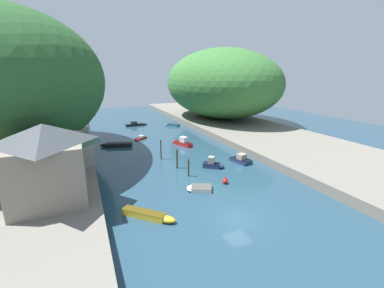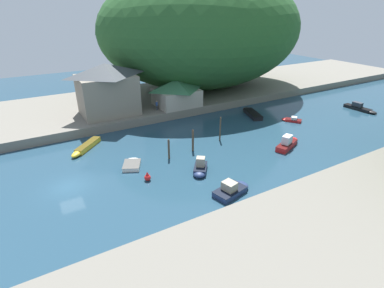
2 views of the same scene
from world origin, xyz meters
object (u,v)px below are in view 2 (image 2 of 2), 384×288
at_px(boat_yellow_tender, 251,113).
at_px(boat_mid_channel, 291,120).
at_px(waterfront_building, 107,89).
at_px(boat_white_cruiser, 232,189).
at_px(boat_small_dinghy, 288,143).
at_px(boathouse_shed, 177,92).
at_px(person_by_boathouse, 157,105).
at_px(boat_far_upstream, 200,168).
at_px(boat_moored_right, 132,164).
at_px(boat_far_right_bank, 360,108).
at_px(person_on_quay, 178,104).
at_px(boat_navy_launch, 85,148).
at_px(channel_buoy_near, 148,177).

height_order(boat_yellow_tender, boat_mid_channel, boat_mid_channel).
bearing_deg(waterfront_building, boat_white_cruiser, 10.17).
distance_m(boat_small_dinghy, boat_white_cruiser, 14.71).
bearing_deg(boat_yellow_tender, boathouse_shed, 162.72).
bearing_deg(boathouse_shed, boat_yellow_tender, 54.49).
height_order(boathouse_shed, boat_white_cruiser, boathouse_shed).
bearing_deg(boat_small_dinghy, person_by_boathouse, -172.96).
relative_size(boathouse_shed, boat_far_upstream, 2.24).
height_order(waterfront_building, boat_moored_right, waterfront_building).
distance_m(boat_small_dinghy, boat_far_right_bank, 24.29).
relative_size(waterfront_building, boathouse_shed, 1.21).
relative_size(boat_far_right_bank, person_by_boathouse, 3.71).
bearing_deg(waterfront_building, boat_small_dinghy, 39.69).
bearing_deg(person_on_quay, waterfront_building, -178.21).
distance_m(boat_yellow_tender, boat_far_upstream, 22.81).
bearing_deg(boat_moored_right, boat_far_right_bank, 25.22).
xyz_separation_m(boat_far_upstream, person_by_boathouse, (-20.06, 3.36, 1.84)).
bearing_deg(boat_far_upstream, boat_moored_right, -4.24).
distance_m(boat_white_cruiser, person_on_quay, 24.81).
height_order(waterfront_building, person_on_quay, waterfront_building).
height_order(boat_navy_launch, person_on_quay, person_on_quay).
xyz_separation_m(boat_mid_channel, boat_far_upstream, (6.94, -22.60, 0.28)).
distance_m(channel_buoy_near, person_by_boathouse, 20.99).
xyz_separation_m(boathouse_shed, boat_white_cruiser, (26.23, -6.96, -3.39)).
xyz_separation_m(boat_mid_channel, boat_far_right_bank, (2.37, 15.69, 0.16)).
bearing_deg(boat_moored_right, boat_mid_channel, 29.13).
xyz_separation_m(boat_small_dinghy, boat_mid_channel, (-6.99, 8.15, -0.30)).
xyz_separation_m(boat_moored_right, person_on_quay, (-12.96, 13.29, 2.13)).
xyz_separation_m(boathouse_shed, boat_navy_launch, (7.76, -18.27, -3.52)).
xyz_separation_m(boat_white_cruiser, boat_far_upstream, (-5.35, -0.72, 0.07)).
xyz_separation_m(waterfront_building, boat_far_right_bank, (17.92, 42.56, -5.27)).
xyz_separation_m(boat_navy_launch, channel_buoy_near, (11.67, 4.45, 0.09)).
relative_size(boat_navy_launch, boat_white_cruiser, 1.10).
relative_size(boat_white_cruiser, channel_buoy_near, 4.14).
distance_m(boat_moored_right, boat_small_dinghy, 21.67).
height_order(boat_yellow_tender, channel_buoy_near, channel_buoy_near).
distance_m(boathouse_shed, boat_white_cruiser, 27.35).
distance_m(boat_far_right_bank, person_on_quay, 34.51).
bearing_deg(boat_yellow_tender, person_by_boathouse, 173.51).
bearing_deg(boat_yellow_tender, boat_far_upstream, -127.12).
bearing_deg(boat_mid_channel, channel_buoy_near, 154.63).
height_order(boat_far_right_bank, boat_navy_launch, boat_far_right_bank).
bearing_deg(boat_far_upstream, boat_yellow_tender, -108.35).
xyz_separation_m(boat_moored_right, boat_mid_channel, (-1.28, 29.06, 0.01)).
relative_size(waterfront_building, boat_far_upstream, 2.71).
bearing_deg(boat_moored_right, person_on_quay, 70.89).
distance_m(boat_navy_launch, person_by_boathouse, 15.71).
relative_size(boat_yellow_tender, person_on_quay, 3.94).
relative_size(boat_far_right_bank, person_on_quay, 3.71).
bearing_deg(boat_mid_channel, person_by_boathouse, 109.50).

